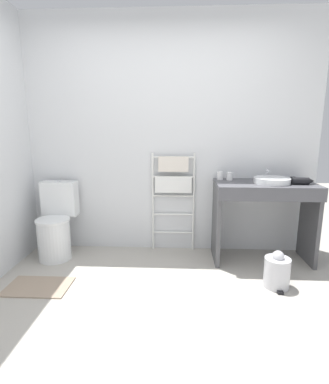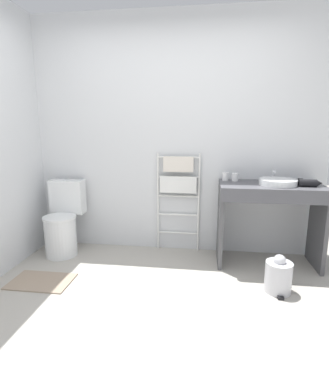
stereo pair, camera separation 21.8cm
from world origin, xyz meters
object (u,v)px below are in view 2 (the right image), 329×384
at_px(sink_basin, 278,182).
at_px(towel_radiator, 178,184).
at_px(toilet, 63,223).
at_px(cup_near_edge, 235,177).
at_px(hair_dryer, 309,183).
at_px(cup_near_wall, 225,176).
at_px(trash_bin, 278,276).

bearing_deg(sink_basin, towel_radiator, 166.07).
xyz_separation_m(toilet, cup_near_edge, (1.88, 0.16, 0.54)).
distance_m(toilet, hair_dryer, 2.61).
relative_size(towel_radiator, cup_near_wall, 13.01).
height_order(towel_radiator, sink_basin, towel_radiator).
height_order(cup_near_wall, trash_bin, cup_near_wall).
bearing_deg(towel_radiator, cup_near_wall, -6.67).
bearing_deg(toilet, cup_near_edge, 4.86).
bearing_deg(trash_bin, cup_near_edge, 115.60).
xyz_separation_m(cup_near_wall, trash_bin, (0.44, -0.73, -0.75)).
bearing_deg(trash_bin, cup_near_wall, 120.90).
bearing_deg(hair_dryer, cup_near_wall, 162.86).
bearing_deg(towel_radiator, cup_near_edge, -7.67).
relative_size(cup_near_wall, trash_bin, 0.25).
height_order(toilet, trash_bin, toilet).
relative_size(towel_radiator, sink_basin, 3.11).
height_order(toilet, towel_radiator, towel_radiator).
relative_size(sink_basin, trash_bin, 1.06).
distance_m(cup_near_wall, hair_dryer, 0.81).
xyz_separation_m(sink_basin, cup_near_wall, (-0.50, 0.19, 0.01)).
relative_size(toilet, cup_near_edge, 9.72).
height_order(sink_basin, cup_near_edge, cup_near_edge).
height_order(sink_basin, trash_bin, sink_basin).
bearing_deg(hair_dryer, trash_bin, -124.26).
relative_size(cup_near_edge, hair_dryer, 0.39).
height_order(towel_radiator, hair_dryer, towel_radiator).
bearing_deg(cup_near_edge, sink_basin, -22.79).
distance_m(toilet, trash_bin, 2.30).
height_order(towel_radiator, cup_near_wall, towel_radiator).
relative_size(cup_near_wall, hair_dryer, 0.40).
distance_m(sink_basin, cup_near_wall, 0.53).
bearing_deg(cup_near_wall, towel_radiator, 173.33).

